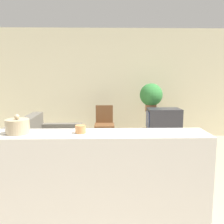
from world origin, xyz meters
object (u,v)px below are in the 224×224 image
object	(u,v)px
potted_plant	(151,96)
decorative_bowl	(17,126)
couch	(46,151)
television	(164,119)
wooden_chair	(104,122)

from	to	relation	value
potted_plant	decorative_bowl	bearing A→B (deg)	-121.27
couch	decorative_bowl	size ratio (longest dim) A/B	7.68
television	decorative_bowl	world-z (taller)	decorative_bowl
potted_plant	couch	bearing A→B (deg)	-145.30
wooden_chair	decorative_bowl	distance (m)	3.29
wooden_chair	potted_plant	xyz separation A→B (m)	(1.06, 0.01, 0.61)
wooden_chair	decorative_bowl	size ratio (longest dim) A/B	3.77
couch	television	world-z (taller)	television
television	decorative_bowl	xyz separation A→B (m)	(-2.10, -2.69, 0.43)
couch	decorative_bowl	world-z (taller)	decorative_bowl
couch	wooden_chair	distance (m)	1.74
couch	potted_plant	size ratio (longest dim) A/B	2.81
couch	decorative_bowl	distance (m)	1.89
potted_plant	decorative_bowl	xyz separation A→B (m)	(-1.91, -3.14, -0.04)
television	potted_plant	xyz separation A→B (m)	(-0.20, 0.44, 0.46)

